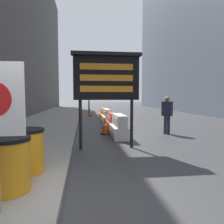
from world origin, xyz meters
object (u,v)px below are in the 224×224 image
barrel_drum_foreground (7,164)px  jersey_barrier_white (119,127)px  jersey_barrier_cream (107,117)px  traffic_cone_near (90,112)px  traffic_light_near_curb (89,83)px  message_board (106,78)px  jersey_barrier_orange_near (103,114)px  jersey_barrier_red_striped (112,122)px  traffic_cone_mid (108,115)px  barrel_drum_middle (26,151)px  traffic_cone_far (105,126)px  pedestrian_worker (167,112)px

barrel_drum_foreground → jersey_barrier_white: (2.65, 5.18, -0.19)m
jersey_barrier_cream → traffic_cone_near: (-0.89, 5.26, -0.06)m
jersey_barrier_cream → traffic_light_near_curb: bearing=97.2°
message_board → jersey_barrier_orange_near: bearing=85.5°
jersey_barrier_red_striped → traffic_cone_mid: bearing=86.3°
jersey_barrier_red_striped → jersey_barrier_orange_near: size_ratio=1.05×
barrel_drum_middle → traffic_cone_far: (2.11, 5.17, -0.24)m
traffic_cone_near → pedestrian_worker: bearing=-71.7°
jersey_barrier_red_striped → traffic_cone_near: size_ratio=3.12×
traffic_cone_far → traffic_light_near_curb: 11.57m
traffic_cone_near → pedestrian_worker: (3.16, -9.55, 0.66)m
jersey_barrier_red_striped → traffic_cone_near: 7.77m
barrel_drum_foreground → traffic_light_near_curb: size_ratio=0.21×
barrel_drum_middle → traffic_cone_near: barrel_drum_middle is taller
jersey_barrier_red_striped → barrel_drum_middle: bearing=-111.1°
jersey_barrier_red_striped → traffic_cone_mid: jersey_barrier_red_striped is taller
message_board → traffic_cone_mid: (0.96, 8.06, -1.91)m
jersey_barrier_red_striped → traffic_light_near_curb: (-0.92, 9.72, 2.59)m
barrel_drum_foreground → traffic_light_near_curb: bearing=84.3°
jersey_barrier_red_striped → pedestrian_worker: (2.27, -1.83, 0.62)m
jersey_barrier_white → traffic_cone_far: jersey_barrier_white is taller
jersey_barrier_orange_near → traffic_cone_mid: bearing=-77.8°
jersey_barrier_red_striped → jersey_barrier_orange_near: 4.94m
jersey_barrier_cream → traffic_light_near_curb: 7.75m
jersey_barrier_white → traffic_cone_far: 0.98m
jersey_barrier_orange_near → traffic_cone_far: size_ratio=2.72×
traffic_light_near_curb → pedestrian_worker: size_ratio=2.44×
jersey_barrier_white → jersey_barrier_cream: jersey_barrier_white is taller
jersey_barrier_red_striped → jersey_barrier_white: bearing=-90.0°
barrel_drum_foreground → barrel_drum_middle: size_ratio=1.00×
jersey_barrier_red_striped → traffic_cone_far: 1.62m
jersey_barrier_white → traffic_cone_mid: jersey_barrier_white is taller
traffic_cone_near → traffic_cone_far: size_ratio=0.92×
message_board → jersey_barrier_cream: (0.72, 6.70, -1.87)m
barrel_drum_middle → jersey_barrier_cream: 9.54m
jersey_barrier_red_striped → traffic_cone_far: (-0.48, -1.54, 0.00)m
jersey_barrier_red_striped → jersey_barrier_cream: 2.46m
barrel_drum_middle → jersey_barrier_red_striped: size_ratio=0.41×
traffic_cone_near → pedestrian_worker: pedestrian_worker is taller
jersey_barrier_orange_near → traffic_light_near_curb: bearing=100.9°
jersey_barrier_red_striped → traffic_cone_near: jersey_barrier_red_striped is taller
jersey_barrier_cream → traffic_cone_near: 5.34m
message_board → jersey_barrier_orange_near: size_ratio=1.50×
jersey_barrier_red_striped → pedestrian_worker: pedestrian_worker is taller
barrel_drum_middle → message_board: bearing=52.8°
jersey_barrier_orange_near → pedestrian_worker: 7.16m
traffic_light_near_curb → pedestrian_worker: traffic_light_near_curb is taller
barrel_drum_middle → jersey_barrier_white: (2.59, 4.32, -0.19)m
barrel_drum_foreground → jersey_barrier_white: barrel_drum_foreground is taller
jersey_barrier_orange_near → traffic_light_near_curb: 5.52m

